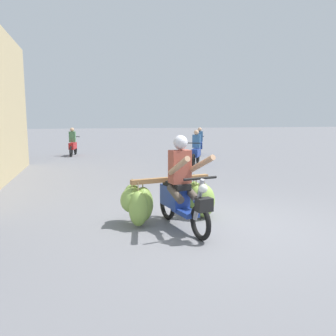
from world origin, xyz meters
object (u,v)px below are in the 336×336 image
Objects in this scene: motorbike_main_loaded at (174,197)px; motorbike_distant_ahead_left at (73,144)px; motorbike_distant_ahead_right at (196,151)px; motorbike_distant_far_ahead at (200,144)px.

motorbike_main_loaded reaches higher than motorbike_distant_ahead_left.
motorbike_distant_ahead_right is (4.87, -4.73, 0.00)m from motorbike_distant_ahead_left.
motorbike_distant_far_ahead is (4.20, 10.70, 0.10)m from motorbike_main_loaded.
motorbike_distant_ahead_left and motorbike_distant_far_ahead have the same top height.
motorbike_main_loaded reaches higher than motorbike_distant_ahead_right.
motorbike_main_loaded is at bearing -80.24° from motorbike_distant_ahead_left.
motorbike_main_loaded is 1.17× the size of motorbike_distant_ahead_left.
motorbike_main_loaded is at bearing -111.44° from motorbike_distant_far_ahead.
motorbike_distant_ahead_left is 1.09× the size of motorbike_distant_ahead_right.
motorbike_distant_ahead_left and motorbike_distant_ahead_right have the same top height.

